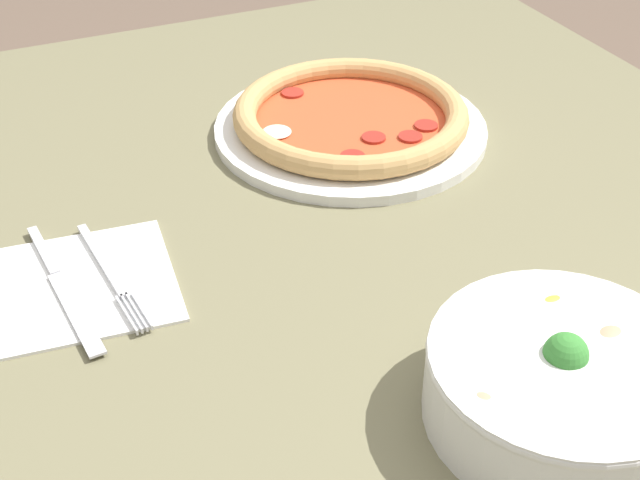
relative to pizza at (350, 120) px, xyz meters
name	(u,v)px	position (x,y,z in m)	size (l,w,h in m)	color
dining_table	(312,300)	(0.10, 0.13, -0.13)	(1.03, 1.05, 0.77)	#706B4C
pizza	(350,120)	(0.00, 0.00, 0.00)	(0.30, 0.30, 0.04)	white
bowl	(561,381)	(0.05, 0.45, 0.02)	(0.20, 0.20, 0.08)	white
napkin	(85,284)	(0.33, 0.15, -0.02)	(0.17, 0.17, 0.00)	white
fork	(110,273)	(0.31, 0.15, -0.01)	(0.03, 0.17, 0.00)	silver
knife	(59,281)	(0.35, 0.14, -0.01)	(0.03, 0.20, 0.01)	silver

